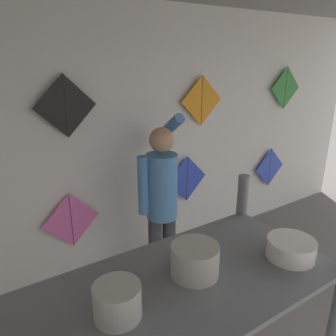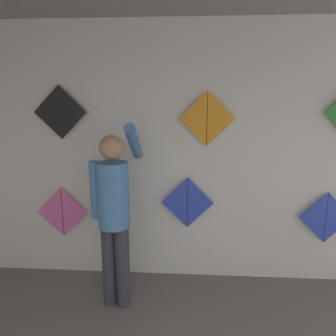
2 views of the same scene
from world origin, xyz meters
The scene contains 7 objects.
back_panel centered at (0.00, 3.42, 1.40)m, with size 5.81×0.06×2.80m, color silver.
shopkeeper centered at (-0.81, 2.81, 1.02)m, with size 0.45×0.59×1.81m.
kite_0 centered at (-1.53, 3.33, 0.76)m, with size 0.57×0.01×0.57m.
kite_1 centered at (-0.13, 3.33, 0.90)m, with size 0.57×0.01×0.57m.
kite_2 centered at (1.36, 3.33, 0.76)m, with size 0.57×0.01×0.57m.
kite_3 centered at (-1.48, 3.33, 1.87)m, with size 0.57×0.01×0.57m.
kite_4 centered at (0.06, 3.33, 1.81)m, with size 0.57×0.01×0.57m.
Camera 2 is at (-0.11, -0.07, 2.05)m, focal length 35.00 mm.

